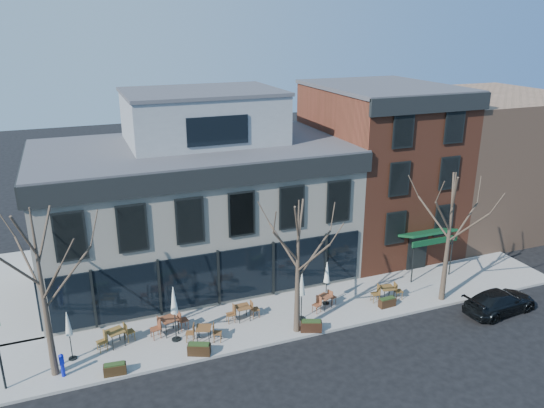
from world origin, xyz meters
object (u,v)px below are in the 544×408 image
object	(u,v)px
cafe_set_0	(116,336)
call_box	(62,364)
parked_sedan	(500,302)
umbrella_0	(68,326)

from	to	relation	value
cafe_set_0	call_box	bearing A→B (deg)	-147.19
call_box	cafe_set_0	bearing A→B (deg)	32.81
parked_sedan	umbrella_0	xyz separation A→B (m)	(-21.92, 3.70, 1.27)
umbrella_0	parked_sedan	bearing A→B (deg)	-9.58
call_box	umbrella_0	distance (m)	1.71
call_box	cafe_set_0	xyz separation A→B (m)	(2.45, 1.58, -0.10)
umbrella_0	call_box	bearing A→B (deg)	-109.13
umbrella_0	cafe_set_0	bearing A→B (deg)	10.55
parked_sedan	call_box	world-z (taller)	call_box
cafe_set_0	umbrella_0	xyz separation A→B (m)	(-2.03, -0.38, 1.24)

